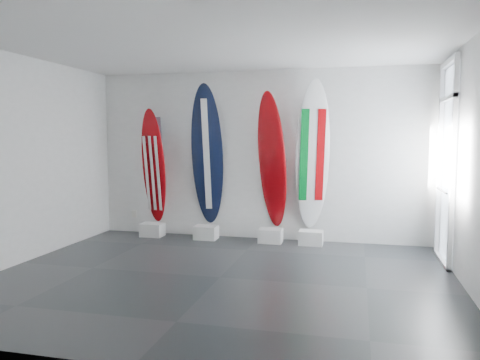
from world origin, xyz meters
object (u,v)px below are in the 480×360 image
(surfboard_usa, at_px, (154,166))
(surfboard_swiss, at_px, (272,161))
(surfboard_navy, at_px, (207,156))
(surfboard_italy, at_px, (313,156))

(surfboard_usa, xyz_separation_m, surfboard_swiss, (2.21, 0.00, 0.13))
(surfboard_usa, relative_size, surfboard_swiss, 0.89)
(surfboard_usa, bearing_deg, surfboard_navy, 7.49)
(surfboard_usa, xyz_separation_m, surfboard_navy, (1.04, 0.00, 0.21))
(surfboard_usa, height_order, surfboard_swiss, surfboard_swiss)
(surfboard_navy, height_order, surfboard_italy, surfboard_italy)
(surfboard_usa, relative_size, surfboard_navy, 0.83)
(surfboard_swiss, bearing_deg, surfboard_navy, -159.80)
(surfboard_usa, bearing_deg, surfboard_swiss, 7.49)
(surfboard_usa, height_order, surfboard_navy, surfboard_navy)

